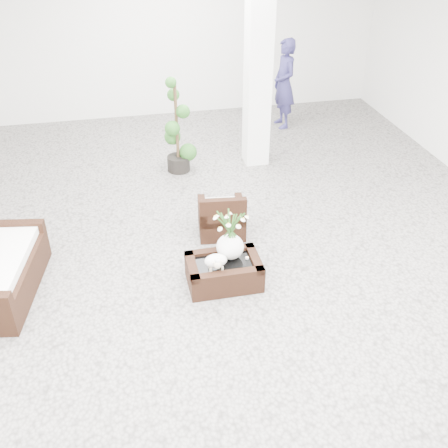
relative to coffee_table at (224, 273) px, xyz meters
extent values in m
plane|color=gray|center=(0.09, 0.49, -0.16)|extent=(11.00, 11.00, 0.00)
cube|color=white|center=(1.29, 3.29, 1.59)|extent=(0.40, 0.40, 3.50)
cube|color=black|center=(0.00, 0.00, 0.00)|extent=(0.90, 0.60, 0.31)
ellipsoid|color=white|center=(-0.12, -0.10, 0.26)|extent=(0.28, 0.23, 0.21)
cylinder|color=white|center=(0.30, 0.02, 0.17)|extent=(0.04, 0.04, 0.03)
cube|color=black|center=(0.21, 1.15, 0.19)|extent=(0.71, 0.69, 0.68)
imported|color=navy|center=(2.26, 4.78, 0.73)|extent=(0.49, 0.69, 1.77)
camera|label=1|loc=(-1.09, -5.05, 4.06)|focal=42.20mm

